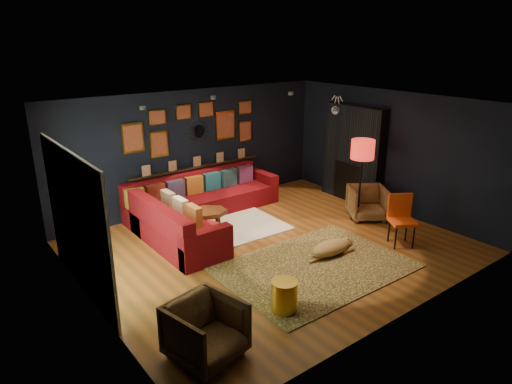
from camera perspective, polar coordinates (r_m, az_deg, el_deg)
floor at (r=8.43m, az=2.18°, el=-6.88°), size 6.50×6.50×0.00m
room_walls at (r=7.86m, az=2.32°, el=3.62°), size 6.50×6.50×6.50m
sectional at (r=9.36m, az=-7.78°, el=-2.19°), size 3.41×2.69×0.86m
ledge at (r=10.17m, az=-7.38°, el=3.13°), size 3.20×0.12×0.04m
gallery_wall at (r=10.00m, az=-7.77°, el=8.06°), size 3.15×0.04×1.02m
sunburst_mirror at (r=10.07m, az=-7.19°, el=7.54°), size 0.47×0.16×0.47m
fireplace at (r=10.74m, az=12.04°, el=4.27°), size 0.31×1.60×2.20m
deer_head at (r=10.89m, az=10.57°, el=10.11°), size 0.50×0.28×0.45m
sliding_door at (r=7.12m, az=-21.50°, el=-3.62°), size 0.06×2.80×2.20m
ceiling_spots at (r=8.29m, az=-1.17°, el=11.25°), size 3.30×2.50×0.06m
shag_rug at (r=9.18m, az=-3.82°, el=-4.53°), size 2.30×1.70×0.03m
leopard_rug at (r=7.79m, az=7.40°, el=-9.27°), size 3.08×2.21×0.02m
coffee_table at (r=8.97m, az=-6.15°, el=-2.81°), size 1.00×0.88×0.41m
pouf at (r=8.57m, az=-6.12°, el=-5.12°), size 0.48×0.48×0.32m
armchair_left at (r=5.65m, az=-6.31°, el=-16.55°), size 0.92×0.89×0.81m
armchair_right at (r=9.83m, az=13.78°, el=-1.16°), size 1.00×0.99×0.76m
gold_stool at (r=6.53m, az=3.55°, el=-12.87°), size 0.37×0.37×0.46m
orange_chair at (r=8.77m, az=17.70°, el=-2.79°), size 0.61×0.61×0.94m
floor_lamp at (r=9.42m, az=13.17°, el=4.79°), size 0.47×0.47×1.71m
dog at (r=8.15m, az=9.39°, el=-6.54°), size 1.17×0.59×0.37m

